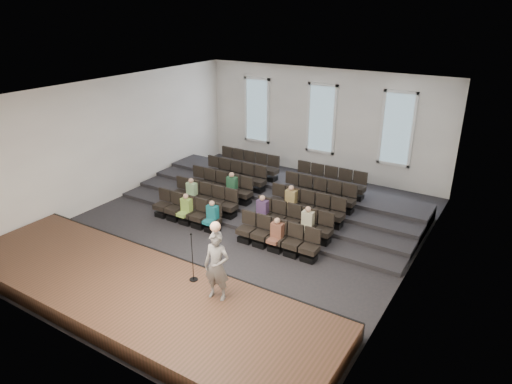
{
  "coord_description": "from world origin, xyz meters",
  "views": [
    {
      "loc": [
        8.38,
        -12.27,
        7.61
      ],
      "look_at": [
        0.45,
        0.5,
        1.4
      ],
      "focal_mm": 32.0,
      "sensor_mm": 36.0,
      "label": 1
    }
  ],
  "objects": [
    {
      "name": "speaker",
      "position": [
        2.26,
        -4.3,
        1.45
      ],
      "size": [
        0.75,
        0.56,
        1.9
      ],
      "primitive_type": "imported",
      "rotation": [
        0.0,
        0.0,
        0.16
      ],
      "color": "slate",
      "rests_on": "stage"
    },
    {
      "name": "wall_left",
      "position": [
        -6.02,
        0.0,
        2.5
      ],
      "size": [
        0.04,
        14.0,
        5.0
      ],
      "primitive_type": "cube",
      "color": "white",
      "rests_on": "ground"
    },
    {
      "name": "wall_back",
      "position": [
        0.0,
        7.02,
        2.5
      ],
      "size": [
        12.0,
        0.04,
        5.0
      ],
      "primitive_type": "cube",
      "color": "white",
      "rests_on": "ground"
    },
    {
      "name": "ceiling",
      "position": [
        0.0,
        0.0,
        5.01
      ],
      "size": [
        12.0,
        14.0,
        0.02
      ],
      "primitive_type": "cube",
      "color": "white",
      "rests_on": "ground"
    },
    {
      "name": "risers",
      "position": [
        0.0,
        3.17,
        0.2
      ],
      "size": [
        11.8,
        4.8,
        0.6
      ],
      "color": "black",
      "rests_on": "ground"
    },
    {
      "name": "stage",
      "position": [
        0.0,
        -5.1,
        0.25
      ],
      "size": [
        11.8,
        3.6,
        0.5
      ],
      "primitive_type": "cube",
      "color": "#492C1F",
      "rests_on": "ground"
    },
    {
      "name": "mic_stand",
      "position": [
        1.2,
        -4.01,
        0.94
      ],
      "size": [
        0.25,
        0.25,
        1.47
      ],
      "color": "black",
      "rests_on": "stage"
    },
    {
      "name": "wall_right",
      "position": [
        6.02,
        0.0,
        2.5
      ],
      "size": [
        0.04,
        14.0,
        5.0
      ],
      "primitive_type": "cube",
      "color": "white",
      "rests_on": "ground"
    },
    {
      "name": "stage_lip",
      "position": [
        0.0,
        -3.33,
        0.25
      ],
      "size": [
        11.8,
        0.06,
        0.52
      ],
      "primitive_type": "cube",
      "color": "black",
      "rests_on": "ground"
    },
    {
      "name": "windows",
      "position": [
        0.0,
        6.95,
        2.7
      ],
      "size": [
        8.44,
        0.1,
        3.24
      ],
      "color": "white",
      "rests_on": "wall_back"
    },
    {
      "name": "ground",
      "position": [
        0.0,
        0.0,
        0.0
      ],
      "size": [
        14.0,
        14.0,
        0.0
      ],
      "primitive_type": "plane",
      "color": "black",
      "rests_on": "ground"
    },
    {
      "name": "wall_front",
      "position": [
        0.0,
        -7.02,
        2.5
      ],
      "size": [
        12.0,
        0.04,
        5.0
      ],
      "primitive_type": "cube",
      "color": "white",
      "rests_on": "ground"
    },
    {
      "name": "seating_rows",
      "position": [
        -0.0,
        1.54,
        0.68
      ],
      "size": [
        6.8,
        4.7,
        1.67
      ],
      "color": "black",
      "rests_on": "ground"
    },
    {
      "name": "audience",
      "position": [
        0.0,
        0.32,
        0.81
      ],
      "size": [
        5.45,
        2.64,
        1.1
      ],
      "color": "#86B147",
      "rests_on": "seating_rows"
    }
  ]
}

